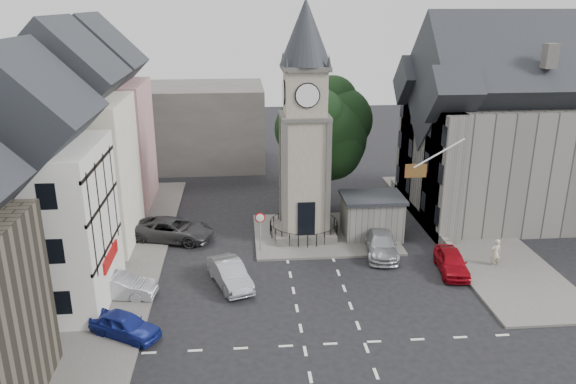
{
  "coord_description": "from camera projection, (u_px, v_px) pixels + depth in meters",
  "views": [
    {
      "loc": [
        -4.31,
        -28.95,
        16.02
      ],
      "look_at": [
        -1.38,
        5.0,
        4.38
      ],
      "focal_mm": 35.0,
      "sensor_mm": 36.0,
      "label": 1
    }
  ],
  "objects": [
    {
      "name": "ground",
      "position": [
        319.0,
        290.0,
        32.83
      ],
      "size": [
        120.0,
        120.0,
        0.0
      ],
      "primitive_type": "plane",
      "color": "black",
      "rests_on": "ground"
    },
    {
      "name": "pavement_west",
      "position": [
        121.0,
        253.0,
        37.45
      ],
      "size": [
        6.0,
        30.0,
        0.14
      ],
      "primitive_type": "cube",
      "color": "#595651",
      "rests_on": "ground"
    },
    {
      "name": "pavement_east",
      "position": [
        465.0,
        229.0,
        41.32
      ],
      "size": [
        6.0,
        26.0,
        0.14
      ],
      "primitive_type": "cube",
      "color": "#595651",
      "rests_on": "ground"
    },
    {
      "name": "central_island",
      "position": [
        324.0,
        234.0,
        40.47
      ],
      "size": [
        10.0,
        8.0,
        0.16
      ],
      "primitive_type": "cube",
      "color": "#595651",
      "rests_on": "ground"
    },
    {
      "name": "road_markings",
      "position": [
        334.0,
        344.0,
        27.64
      ],
      "size": [
        20.0,
        8.0,
        0.01
      ],
      "primitive_type": "cube",
      "color": "silver",
      "rests_on": "ground"
    },
    {
      "name": "clock_tower",
      "position": [
        305.0,
        125.0,
        37.74
      ],
      "size": [
        4.86,
        4.86,
        16.25
      ],
      "color": "#4C4944",
      "rests_on": "ground"
    },
    {
      "name": "stone_shelter",
      "position": [
        372.0,
        216.0,
        39.79
      ],
      "size": [
        4.3,
        3.3,
        3.08
      ],
      "color": "#64625C",
      "rests_on": "ground"
    },
    {
      "name": "town_tree",
      "position": [
        323.0,
        125.0,
        42.99
      ],
      "size": [
        7.2,
        7.2,
        10.8
      ],
      "color": "black",
      "rests_on": "ground"
    },
    {
      "name": "warning_sign_post",
      "position": [
        260.0,
        224.0,
        37.04
      ],
      "size": [
        0.7,
        0.19,
        2.85
      ],
      "color": "black",
      "rests_on": "ground"
    },
    {
      "name": "terrace_pink",
      "position": [
        99.0,
        126.0,
        44.53
      ],
      "size": [
        8.1,
        7.6,
        12.8
      ],
      "color": "tan",
      "rests_on": "ground"
    },
    {
      "name": "terrace_cream",
      "position": [
        71.0,
        152.0,
        36.98
      ],
      "size": [
        8.1,
        7.6,
        12.8
      ],
      "color": "beige",
      "rests_on": "ground"
    },
    {
      "name": "terrace_tudor",
      "position": [
        30.0,
        198.0,
        29.57
      ],
      "size": [
        8.1,
        7.6,
        12.0
      ],
      "color": "silver",
      "rests_on": "ground"
    },
    {
      "name": "backdrop_west",
      "position": [
        165.0,
        126.0,
        56.96
      ],
      "size": [
        20.0,
        10.0,
        8.0
      ],
      "primitive_type": "cube",
      "color": "#4C4944",
      "rests_on": "ground"
    },
    {
      "name": "east_building",
      "position": [
        504.0,
        137.0,
        42.44
      ],
      "size": [
        14.4,
        11.4,
        12.6
      ],
      "color": "#64625C",
      "rests_on": "ground"
    },
    {
      "name": "east_boundary_wall",
      "position": [
        420.0,
        216.0,
        42.86
      ],
      "size": [
        0.4,
        16.0,
        0.9
      ],
      "primitive_type": "cube",
      "color": "#64625C",
      "rests_on": "ground"
    },
    {
      "name": "flagpole",
      "position": [
        439.0,
        153.0,
        34.99
      ],
      "size": [
        3.68,
        0.1,
        2.74
      ],
      "color": "white",
      "rests_on": "ground"
    },
    {
      "name": "car_west_blue",
      "position": [
        125.0,
        325.0,
        28.04
      ],
      "size": [
        4.06,
        3.24,
        1.3
      ],
      "primitive_type": "imported",
      "rotation": [
        0.0,
        0.0,
        1.04
      ],
      "color": "navy",
      "rests_on": "ground"
    },
    {
      "name": "car_west_silver",
      "position": [
        118.0,
        286.0,
        31.74
      ],
      "size": [
        4.48,
        2.09,
        1.42
      ],
      "primitive_type": "imported",
      "rotation": [
        0.0,
        0.0,
        1.43
      ],
      "color": "#95969C",
      "rests_on": "ground"
    },
    {
      "name": "car_west_grey",
      "position": [
        173.0,
        230.0,
        39.36
      ],
      "size": [
        6.21,
        4.09,
        1.59
      ],
      "primitive_type": "imported",
      "rotation": [
        0.0,
        0.0,
        1.29
      ],
      "color": "#323134",
      "rests_on": "ground"
    },
    {
      "name": "car_island_silver",
      "position": [
        230.0,
        274.0,
        33.11
      ],
      "size": [
        2.99,
        4.73,
        1.47
      ],
      "primitive_type": "imported",
      "rotation": [
        0.0,
        0.0,
        0.35
      ],
      "color": "#9DA0A5",
      "rests_on": "ground"
    },
    {
      "name": "car_island_east",
      "position": [
        381.0,
        244.0,
        37.23
      ],
      "size": [
        2.65,
        5.1,
        1.41
      ],
      "primitive_type": "imported",
      "rotation": [
        0.0,
        0.0,
        -0.14
      ],
      "color": "#9A9EA1",
      "rests_on": "ground"
    },
    {
      "name": "car_east_red",
      "position": [
        452.0,
        262.0,
        34.74
      ],
      "size": [
        2.14,
        4.27,
        1.4
      ],
      "primitive_type": "imported",
      "rotation": [
        0.0,
        0.0,
        -0.12
      ],
      "color": "#9A0813",
      "rests_on": "ground"
    },
    {
      "name": "pedestrian",
      "position": [
        495.0,
        253.0,
        35.34
      ],
      "size": [
        0.75,
        0.54,
        1.89
      ],
      "primitive_type": "imported",
      "rotation": [
        0.0,
        0.0,
        3.28
      ],
      "color": "beige",
      "rests_on": "ground"
    }
  ]
}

